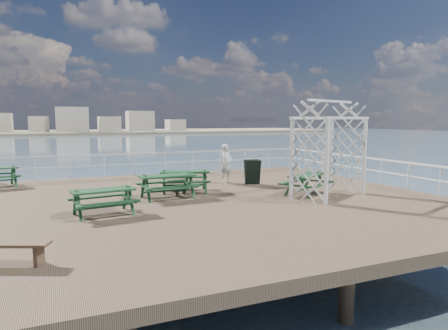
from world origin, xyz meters
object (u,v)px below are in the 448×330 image
at_px(picnic_table_d, 103,196).
at_px(picnic_table_e, 307,180).
at_px(picnic_table_c, 167,181).
at_px(flat_bench_far, 8,248).
at_px(person, 226,164).
at_px(picnic_table_b, 184,177).
at_px(trellis_arbor, 329,154).

distance_m(picnic_table_d, picnic_table_e, 7.11).
xyz_separation_m(picnic_table_d, picnic_table_e, (7.10, 0.35, 0.01)).
bearing_deg(picnic_table_c, picnic_table_e, -18.58).
bearing_deg(picnic_table_e, flat_bench_far, 172.22).
xyz_separation_m(picnic_table_c, person, (3.09, 2.07, 0.25)).
distance_m(picnic_table_c, person, 3.73).
bearing_deg(picnic_table_b, flat_bench_far, -116.53).
height_order(flat_bench_far, trellis_arbor, trellis_arbor).
height_order(picnic_table_d, person, person).
relative_size(picnic_table_d, picnic_table_e, 0.86).
relative_size(picnic_table_c, flat_bench_far, 1.28).
relative_size(picnic_table_b, trellis_arbor, 0.63).
bearing_deg(picnic_table_d, trellis_arbor, -10.10).
xyz_separation_m(picnic_table_c, trellis_arbor, (5.24, -1.98, 0.91)).
bearing_deg(flat_bench_far, picnic_table_d, 81.87).
bearing_deg(picnic_table_d, picnic_table_c, 28.24).
xyz_separation_m(picnic_table_c, flat_bench_far, (-4.39, -5.09, -0.26)).
xyz_separation_m(picnic_table_e, person, (-1.69, 3.41, 0.30)).
distance_m(picnic_table_d, flat_bench_far, 3.98).
height_order(picnic_table_b, picnic_table_d, picnic_table_b).
height_order(picnic_table_c, person, person).
height_order(picnic_table_d, flat_bench_far, picnic_table_d).
distance_m(picnic_table_c, picnic_table_d, 2.87).
bearing_deg(trellis_arbor, picnic_table_c, 138.45).
bearing_deg(picnic_table_e, picnic_table_c, 134.27).
height_order(trellis_arbor, person, trellis_arbor).
distance_m(picnic_table_c, flat_bench_far, 6.73).
bearing_deg(person, trellis_arbor, -87.88).
relative_size(picnic_table_e, person, 1.32).
xyz_separation_m(flat_bench_far, person, (7.48, 7.16, 0.51)).
distance_m(picnic_table_d, person, 6.59).
xyz_separation_m(picnic_table_b, flat_bench_far, (-5.30, -6.05, -0.24)).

